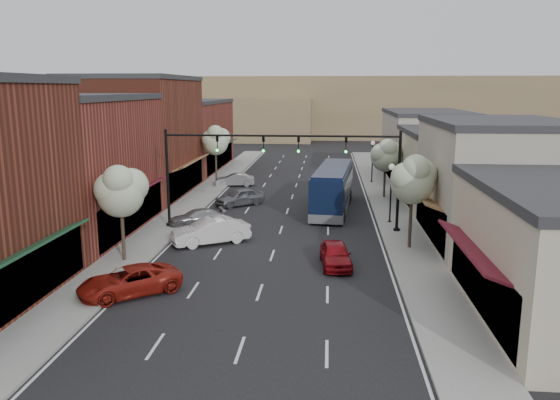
% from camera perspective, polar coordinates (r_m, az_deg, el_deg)
% --- Properties ---
extents(ground, '(160.00, 160.00, 0.00)m').
position_cam_1_polar(ground, '(30.74, -1.21, -6.93)').
color(ground, black).
rests_on(ground, ground).
extents(sidewalk_left, '(2.80, 73.00, 0.15)m').
position_cam_1_polar(sidewalk_left, '(49.82, -8.50, 0.25)').
color(sidewalk_left, gray).
rests_on(sidewalk_left, ground).
extents(sidewalk_right, '(2.80, 73.00, 0.15)m').
position_cam_1_polar(sidewalk_right, '(48.72, 11.08, -0.09)').
color(sidewalk_right, gray).
rests_on(sidewalk_right, ground).
extents(curb_left, '(0.25, 73.00, 0.17)m').
position_cam_1_polar(curb_left, '(49.51, -6.93, 0.23)').
color(curb_left, gray).
rests_on(curb_left, ground).
extents(curb_right, '(0.25, 73.00, 0.17)m').
position_cam_1_polar(curb_right, '(48.59, 9.44, -0.06)').
color(curb_right, gray).
rests_on(curb_right, ground).
extents(bldg_left_midnear, '(10.14, 14.10, 9.40)m').
position_cam_1_polar(bldg_left_midnear, '(39.41, -21.29, 3.36)').
color(bldg_left_midnear, brown).
rests_on(bldg_left_midnear, ground).
extents(bldg_left_midfar, '(10.14, 14.10, 10.90)m').
position_cam_1_polar(bldg_left_midfar, '(52.17, -14.58, 6.43)').
color(bldg_left_midfar, maroon).
rests_on(bldg_left_midfar, ground).
extents(bldg_left_far, '(10.14, 18.10, 8.40)m').
position_cam_1_polar(bldg_left_far, '(67.50, -9.98, 6.66)').
color(bldg_left_far, brown).
rests_on(bldg_left_far, ground).
extents(bldg_right_midnear, '(9.14, 12.10, 7.90)m').
position_cam_1_polar(bldg_right_midnear, '(36.97, 21.52, 1.67)').
color(bldg_right_midnear, '#A49A8C').
rests_on(bldg_right_midnear, ground).
extents(bldg_right_midfar, '(9.14, 12.10, 6.40)m').
position_cam_1_polar(bldg_right_midfar, '(48.57, 17.52, 3.25)').
color(bldg_right_midfar, '#BBB194').
rests_on(bldg_right_midfar, ground).
extents(bldg_right_far, '(9.14, 16.10, 7.40)m').
position_cam_1_polar(bldg_right_far, '(62.16, 14.85, 5.58)').
color(bldg_right_far, '#A49A8C').
rests_on(bldg_right_far, ground).
extents(hill_far, '(120.00, 30.00, 12.00)m').
position_cam_1_polar(hill_far, '(119.07, 3.59, 9.77)').
color(hill_far, '#7A6647').
rests_on(hill_far, ground).
extents(hill_near, '(50.00, 20.00, 8.00)m').
position_cam_1_polar(hill_near, '(110.77, -9.79, 8.45)').
color(hill_near, '#7A6647').
rests_on(hill_near, ground).
extents(signal_mast_right, '(8.22, 0.46, 7.00)m').
position_cam_1_polar(signal_mast_right, '(37.39, 8.73, 3.56)').
color(signal_mast_right, black).
rests_on(signal_mast_right, ground).
extents(signal_mast_left, '(8.22, 0.46, 7.00)m').
position_cam_1_polar(signal_mast_left, '(38.35, -8.31, 3.77)').
color(signal_mast_left, black).
rests_on(signal_mast_left, ground).
extents(tree_right_near, '(2.85, 2.65, 5.95)m').
position_cam_1_polar(tree_right_near, '(33.72, 13.77, 2.19)').
color(tree_right_near, '#47382B').
rests_on(tree_right_near, ground).
extents(tree_right_far, '(2.85, 2.65, 5.43)m').
position_cam_1_polar(tree_right_far, '(49.51, 11.03, 4.69)').
color(tree_right_far, '#47382B').
rests_on(tree_right_far, ground).
extents(tree_left_near, '(2.85, 2.65, 5.69)m').
position_cam_1_polar(tree_left_near, '(31.59, -16.30, 1.02)').
color(tree_left_near, '#47382B').
rests_on(tree_left_near, ground).
extents(tree_left_far, '(2.85, 2.65, 6.13)m').
position_cam_1_polar(tree_left_far, '(56.33, -6.73, 6.26)').
color(tree_left_far, '#47382B').
rests_on(tree_left_far, ground).
extents(lamp_post_near, '(0.44, 0.44, 4.44)m').
position_cam_1_polar(lamp_post_near, '(40.30, 11.54, 1.71)').
color(lamp_post_near, black).
rests_on(lamp_post_near, ground).
extents(lamp_post_far, '(0.44, 0.44, 4.44)m').
position_cam_1_polar(lamp_post_far, '(57.54, 9.65, 4.69)').
color(lamp_post_far, black).
rests_on(lamp_post_far, ground).
extents(coach_bus, '(3.62, 11.73, 3.53)m').
position_cam_1_polar(coach_bus, '(44.57, 5.56, 1.31)').
color(coach_bus, '#0D1734').
rests_on(coach_bus, ground).
extents(red_hatchback, '(1.98, 4.15, 1.37)m').
position_cam_1_polar(red_hatchback, '(30.71, 5.82, -5.67)').
color(red_hatchback, maroon).
rests_on(red_hatchback, ground).
extents(parked_car_a, '(5.24, 4.78, 1.36)m').
position_cam_1_polar(parked_car_a, '(27.47, -15.45, -8.16)').
color(parked_car_a, maroon).
rests_on(parked_car_a, ground).
extents(parked_car_b, '(5.18, 4.04, 1.64)m').
position_cam_1_polar(parked_car_b, '(35.16, -7.29, -3.24)').
color(parked_car_b, silver).
rests_on(parked_car_b, ground).
extents(parked_car_c, '(4.40, 3.15, 1.18)m').
position_cam_1_polar(parked_car_c, '(39.91, -8.71, -1.83)').
color(parked_car_c, gray).
rests_on(parked_car_c, ground).
extents(parked_car_d, '(4.42, 4.14, 1.48)m').
position_cam_1_polar(parked_car_d, '(46.28, -4.24, 0.32)').
color(parked_car_d, slate).
rests_on(parked_car_d, ground).
extents(parked_car_e, '(4.11, 2.05, 1.29)m').
position_cam_1_polar(parked_car_e, '(55.57, -4.75, 2.12)').
color(parked_car_e, '#A4A3A9').
rests_on(parked_car_e, ground).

